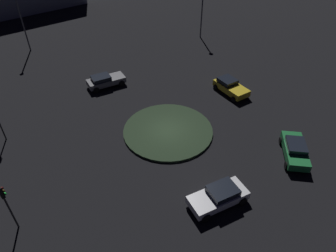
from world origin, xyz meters
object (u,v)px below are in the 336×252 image
(car_white, at_px, (219,196))
(car_grey, at_px, (105,80))
(car_green, at_px, (295,150))
(streetlamp_west, at_px, (203,0))
(streetlamp_southwest, at_px, (18,9))
(traffic_light_southeast, at_px, (5,200))
(car_yellow, at_px, (230,87))

(car_white, distance_m, car_grey, 19.40)
(car_white, distance_m, car_green, 8.52)
(streetlamp_west, distance_m, streetlamp_southwest, 23.95)
(car_green, height_order, streetlamp_west, streetlamp_west)
(car_grey, relative_size, car_green, 0.99)
(traffic_light_southeast, relative_size, streetlamp_west, 0.53)
(streetlamp_southwest, bearing_deg, car_grey, 48.61)
(car_green, bearing_deg, traffic_light_southeast, -64.16)
(car_green, relative_size, streetlamp_southwest, 0.50)
(car_yellow, height_order, car_green, car_yellow)
(car_yellow, distance_m, car_green, 10.74)
(car_white, bearing_deg, traffic_light_southeast, -18.66)
(traffic_light_southeast, height_order, streetlamp_southwest, streetlamp_southwest)
(streetlamp_southwest, bearing_deg, traffic_light_southeast, 14.45)
(car_white, bearing_deg, streetlamp_west, -118.99)
(traffic_light_southeast, bearing_deg, streetlamp_southwest, 62.49)
(car_green, bearing_deg, streetlamp_west, -159.17)
(car_yellow, relative_size, car_green, 0.98)
(car_green, distance_m, traffic_light_southeast, 22.00)
(car_yellow, xyz_separation_m, streetlamp_west, (-15.12, -1.25, 4.64))
(car_grey, height_order, traffic_light_southeast, traffic_light_southeast)
(traffic_light_southeast, bearing_deg, streetlamp_west, 20.02)
(car_yellow, height_order, streetlamp_west, streetlamp_west)
(car_green, height_order, streetlamp_southwest, streetlamp_southwest)
(car_white, relative_size, car_green, 1.04)
(streetlamp_west, height_order, streetlamp_southwest, streetlamp_southwest)
(car_white, xyz_separation_m, car_yellow, (-14.70, 3.91, -0.02))
(car_yellow, height_order, traffic_light_southeast, traffic_light_southeast)
(streetlamp_southwest, bearing_deg, car_yellow, 64.48)
(car_white, xyz_separation_m, car_grey, (-16.72, -9.84, -0.02))
(car_grey, bearing_deg, car_white, -85.32)
(car_white, relative_size, car_yellow, 1.07)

